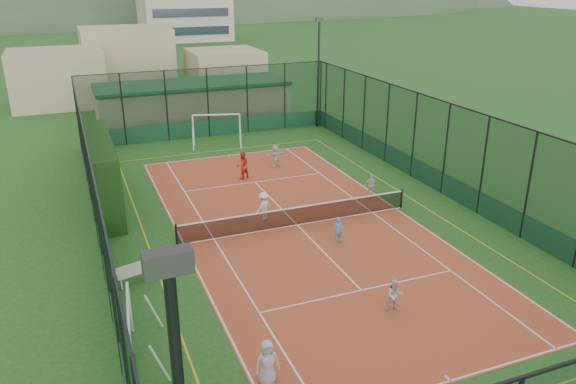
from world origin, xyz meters
The scene contains 19 objects.
ground centered at (0.00, 0.00, 0.00)m, with size 300.00×300.00×0.00m, color #214F1B.
court_slab centered at (0.00, 0.00, 0.01)m, with size 11.17×23.97×0.01m, color #BA4229.
tennis_net centered at (0.00, 0.00, 0.53)m, with size 11.67×0.12×1.06m, color black, non-canonical shape.
perimeter_fence centered at (0.00, 0.00, 2.50)m, with size 18.12×34.12×5.00m, color black, non-canonical shape.
floodlight_ne centered at (8.60, 16.60, 4.12)m, with size 0.60×0.26×8.25m, color black, non-canonical shape.
clubhouse centered at (0.00, 22.00, 1.57)m, with size 15.20×7.20×3.15m, color tan, non-canonical shape.
distant_hills centered at (0.00, 150.00, 0.00)m, with size 200.00×60.00×24.00m, color #384C33, non-canonical shape.
hedge_left centered at (-8.30, 6.02, 1.79)m, with size 1.23×8.19×3.58m, color black.
white_bench centered at (-7.80, -2.58, 0.49)m, with size 1.75×0.48×0.98m, color white, non-canonical shape.
futsal_goal_near centered at (-8.60, -7.27, 0.94)m, with size 0.85×2.93×1.89m, color white, non-canonical shape.
futsal_goal_far centered at (-0.05, 14.60, 1.08)m, with size 3.35×0.97×2.16m, color white, non-canonical shape.
child_near_left centered at (-5.08, -9.98, 0.75)m, with size 0.73×0.47×1.49m, color silver.
child_near_mid centered at (1.01, -2.37, 0.62)m, with size 0.44×0.29×1.21m, color #4992D0.
child_near_right centered at (0.42, -8.02, 0.63)m, with size 0.60×0.47×1.24m, color silver.
child_far_left centered at (-1.28, 1.20, 0.72)m, with size 0.92×0.53×1.43m, color white.
child_far_right centered at (5.08, 1.91, 0.67)m, with size 0.77×0.32×1.32m, color silver.
child_far_back centered at (2.07, 8.50, 0.73)m, with size 1.33×0.42×1.44m, color silver.
coach centered at (-0.47, 7.25, 0.81)m, with size 0.78×0.61×1.61m, color red.
tennis_balls centered at (0.56, 1.50, 0.04)m, with size 1.77×0.62×0.07m.
Camera 1 is at (-9.45, -22.61, 11.31)m, focal length 35.00 mm.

